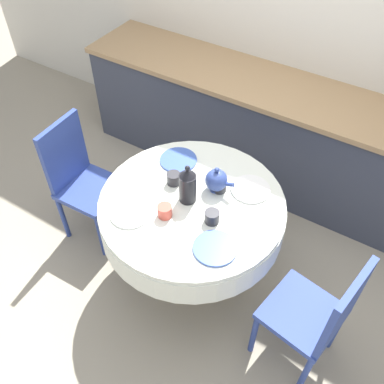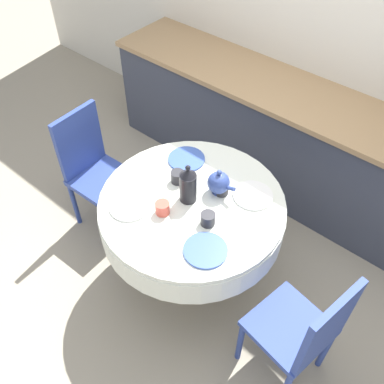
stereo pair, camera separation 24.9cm
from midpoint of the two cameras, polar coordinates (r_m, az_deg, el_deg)
name	(u,v)px [view 2 (the right image)]	position (r m, az deg, el deg)	size (l,w,h in m)	color
ground_plane	(192,273)	(3.16, 2.29, -10.86)	(12.00, 12.00, 0.00)	#9E937F
wall_back	(335,25)	(3.39, 20.71, 20.03)	(7.00, 0.05, 2.60)	silver
kitchen_counter	(290,142)	(3.56, 14.92, 6.32)	(3.24, 0.64, 0.90)	#383D4C
dining_table	(192,216)	(2.64, 2.69, -3.30)	(1.13, 1.13, 0.77)	olive
chair_left	(304,331)	(2.46, 17.63, -17.41)	(0.46, 0.46, 0.97)	#2D428E
chair_right	(93,167)	(3.16, -10.85, 3.22)	(0.41, 0.41, 0.97)	#2D428E
plate_near_left	(130,206)	(2.52, -5.54, -2.02)	(0.24, 0.24, 0.01)	white
cup_near_left	(162,208)	(2.45, -1.08, -2.30)	(0.08, 0.08, 0.08)	#CC4C3D
plate_near_right	(205,250)	(2.32, 4.91, -7.92)	(0.24, 0.24, 0.01)	#3856AD
cup_near_right	(208,219)	(2.41, 5.09, -3.75)	(0.08, 0.08, 0.08)	#28282D
plate_far_left	(186,159)	(2.80, 1.80, 4.29)	(0.24, 0.24, 0.01)	#3856AD
cup_far_left	(178,177)	(2.63, 0.76, 1.90)	(0.08, 0.08, 0.08)	#28282D
plate_far_right	(253,195)	(2.61, 10.84, -0.59)	(0.24, 0.24, 0.01)	white
cup_far_right	(222,188)	(2.58, 6.74, 0.32)	(0.08, 0.08, 0.08)	#28282D
coffee_carafe	(188,185)	(2.47, 2.31, 0.75)	(0.10, 0.10, 0.27)	black
teapot	(219,183)	(2.55, 6.38, 1.08)	(0.19, 0.14, 0.18)	#33478E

